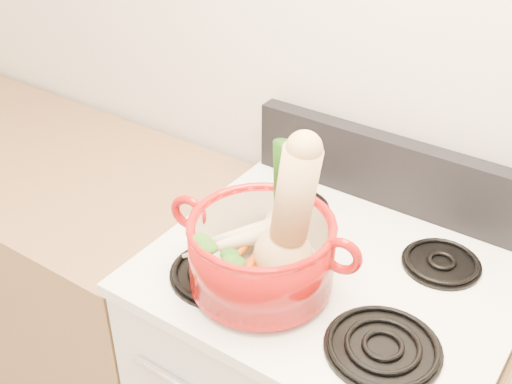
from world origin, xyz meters
The scene contains 23 objects.
wall_back centered at (0.00, 1.75, 1.30)m, with size 3.50×0.02×2.60m, color silver.
cooktop centered at (0.00, 1.40, 0.93)m, with size 0.78×0.67×0.03m, color white.
control_backsplash centered at (0.00, 1.70, 1.04)m, with size 0.76×0.05×0.18m, color black.
counter_left centered at (-1.07, 1.40, 0.45)m, with size 1.36×0.65×0.90m, color olive.
burner_front_left centered at (-0.19, 1.24, 0.96)m, with size 0.22×0.22×0.02m, color black.
burner_front_right centered at (0.19, 1.24, 0.96)m, with size 0.22×0.22×0.02m, color black.
burner_back_left centered at (-0.19, 1.54, 0.96)m, with size 0.17×0.17×0.02m, color black.
burner_back_right centered at (0.19, 1.54, 0.96)m, with size 0.17×0.17×0.02m, color black.
dutch_oven centered at (-0.10, 1.26, 1.04)m, with size 0.30×0.30×0.15m, color #9B0C0A.
pot_handle_left centered at (-0.26, 1.23, 1.09)m, with size 0.08×0.08×0.02m, color #9B0C0A.
pot_handle_right centered at (0.07, 1.28, 1.09)m, with size 0.08×0.08×0.02m, color #9B0C0A.
squash centered at (-0.05, 1.26, 1.15)m, with size 0.13×0.13×0.31m, color tan, non-canonical shape.
leek centered at (-0.07, 1.30, 1.15)m, with size 0.05×0.05×0.30m, color beige.
ginger centered at (-0.09, 1.33, 1.02)m, with size 0.08×0.06×0.04m, color tan.
parsnip_0 centered at (-0.15, 1.31, 1.02)m, with size 0.04×0.04×0.21m, color beige.
parsnip_1 centered at (-0.19, 1.29, 1.03)m, with size 0.04×0.04×0.21m, color beige.
parsnip_2 centered at (-0.12, 1.30, 1.03)m, with size 0.04×0.04×0.17m, color beige.
parsnip_3 centered at (-0.18, 1.24, 1.04)m, with size 0.04×0.04×0.18m, color beige.
carrot_0 centered at (-0.11, 1.22, 1.02)m, with size 0.03×0.03×0.15m, color #DB590A.
carrot_1 centered at (-0.14, 1.20, 1.02)m, with size 0.03×0.03×0.16m, color orange.
carrot_2 centered at (-0.08, 1.21, 1.03)m, with size 0.03×0.03×0.16m, color #D8540A.
carrot_3 centered at (-0.11, 1.18, 1.04)m, with size 0.03×0.03×0.14m, color #C54909.
carrot_4 centered at (-0.09, 1.20, 1.04)m, with size 0.03×0.03×0.15m, color #B94B09.
Camera 1 is at (0.47, 0.41, 1.86)m, focal length 45.00 mm.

